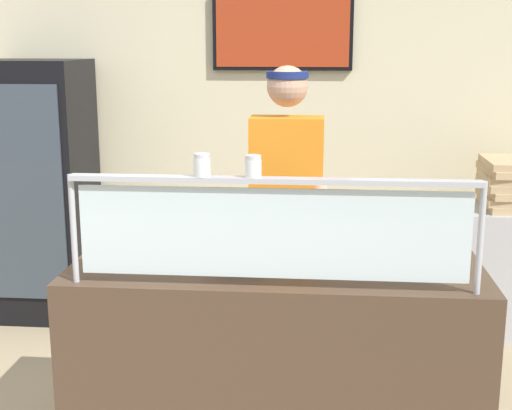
# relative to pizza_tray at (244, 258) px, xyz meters

# --- Properties ---
(ground_plane) EXTENTS (12.00, 12.00, 0.00)m
(ground_plane) POSITION_rel_pizza_tray_xyz_m (0.14, 0.62, -0.97)
(ground_plane) COLOR tan
(ground_plane) RESTS_ON ground
(shop_rear_unit) EXTENTS (6.15, 0.13, 2.70)m
(shop_rear_unit) POSITION_rel_pizza_tray_xyz_m (0.14, 2.18, 0.39)
(shop_rear_unit) COLOR beige
(shop_rear_unit) RESTS_ON ground
(serving_counter) EXTENTS (1.75, 0.77, 0.95)m
(serving_counter) POSITION_rel_pizza_tray_xyz_m (0.14, 0.01, -0.49)
(serving_counter) COLOR #4C3828
(serving_counter) RESTS_ON ground
(sneeze_guard) EXTENTS (1.57, 0.06, 0.43)m
(sneeze_guard) POSITION_rel_pizza_tray_xyz_m (0.14, -0.32, 0.26)
(sneeze_guard) COLOR #B2B5BC
(sneeze_guard) RESTS_ON serving_counter
(pizza_tray) EXTENTS (0.41, 0.41, 0.04)m
(pizza_tray) POSITION_rel_pizza_tray_xyz_m (0.00, 0.00, 0.00)
(pizza_tray) COLOR #9EA0A8
(pizza_tray) RESTS_ON serving_counter
(pizza_server) EXTENTS (0.14, 0.29, 0.01)m
(pizza_server) POSITION_rel_pizza_tray_xyz_m (0.00, -0.02, 0.02)
(pizza_server) COLOR #ADAFB7
(pizza_server) RESTS_ON pizza_tray
(parmesan_shaker) EXTENTS (0.06, 0.06, 0.09)m
(parmesan_shaker) POSITION_rel_pizza_tray_xyz_m (-0.12, -0.32, 0.45)
(parmesan_shaker) COLOR white
(parmesan_shaker) RESTS_ON sneeze_guard
(pepper_flake_shaker) EXTENTS (0.06, 0.06, 0.08)m
(pepper_flake_shaker) POSITION_rel_pizza_tray_xyz_m (0.07, -0.32, 0.45)
(pepper_flake_shaker) COLOR white
(pepper_flake_shaker) RESTS_ON sneeze_guard
(worker_figure) EXTENTS (0.41, 0.50, 1.76)m
(worker_figure) POSITION_rel_pizza_tray_xyz_m (0.15, 0.73, 0.04)
(worker_figure) COLOR #23232D
(worker_figure) RESTS_ON ground
(drink_fridge) EXTENTS (0.69, 0.64, 1.76)m
(drink_fridge) POSITION_rel_pizza_tray_xyz_m (-1.61, 1.73, -0.09)
(drink_fridge) COLOR black
(drink_fridge) RESTS_ON ground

